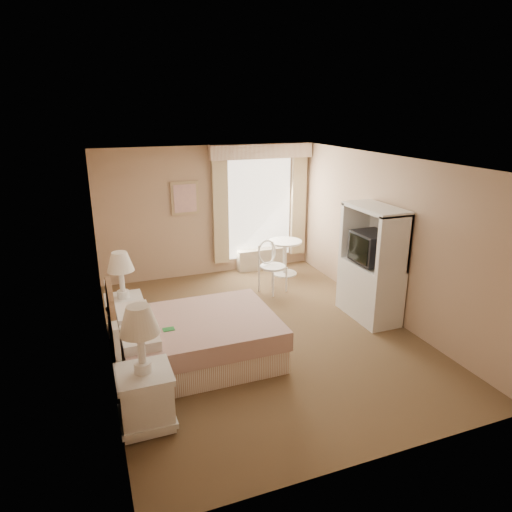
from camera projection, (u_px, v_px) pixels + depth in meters
name	position (u px, v px, depth m)	size (l,w,h in m)	color
room	(260.00, 252.00, 6.33)	(4.21, 5.51, 2.51)	brown
window	(261.00, 204.00, 9.01)	(2.05, 0.22, 2.51)	white
framed_art	(185.00, 198.00, 8.49)	(0.52, 0.04, 0.62)	tan
bed	(190.00, 339.00, 5.86)	(2.06, 1.54, 1.36)	tan
nightstand_near	(144.00, 383.00, 4.61)	(0.55, 0.55, 1.34)	white
nightstand_far	(124.00, 306.00, 6.49)	(0.52, 0.52, 1.25)	white
round_table	(285.00, 252.00, 8.94)	(0.65, 0.65, 0.69)	white
cafe_chair	(270.00, 262.00, 8.11)	(0.59, 0.59, 0.93)	white
armoire	(371.00, 273.00, 7.03)	(0.53, 1.07, 1.78)	white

